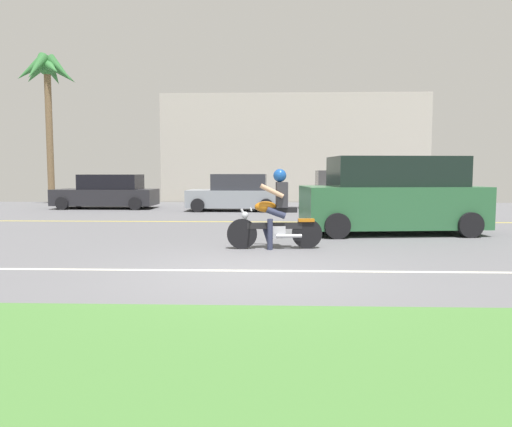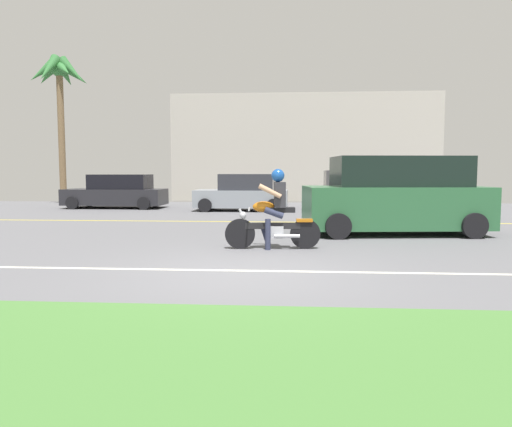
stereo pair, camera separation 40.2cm
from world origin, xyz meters
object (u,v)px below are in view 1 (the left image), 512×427
at_px(parked_car_1, 236,194).
at_px(suv_nearby, 393,196).
at_px(palm_tree_0, 48,79).
at_px(parked_car_2, 351,191).
at_px(parked_car_0, 107,193).
at_px(motorcyclist, 275,215).

bearing_deg(parked_car_1, suv_nearby, -56.73).
xyz_separation_m(parked_car_1, palm_tree_0, (-9.41, 3.33, 5.40)).
distance_m(parked_car_2, palm_tree_0, 15.51).
height_order(parked_car_0, parked_car_1, parked_car_1).
height_order(suv_nearby, palm_tree_0, palm_tree_0).
bearing_deg(motorcyclist, parked_car_0, 124.06).
bearing_deg(parked_car_1, parked_car_0, 169.59).
height_order(motorcyclist, parked_car_1, motorcyclist).
bearing_deg(parked_car_1, palm_tree_0, 160.52).
xyz_separation_m(parked_car_1, parked_car_2, (4.98, 1.08, 0.07)).
xyz_separation_m(parked_car_2, palm_tree_0, (-14.39, 2.24, 5.33)).
bearing_deg(suv_nearby, motorcyclist, -139.33).
height_order(parked_car_1, palm_tree_0, palm_tree_0).
bearing_deg(parked_car_2, suv_nearby, -91.44).
distance_m(motorcyclist, parked_car_2, 11.55).
bearing_deg(palm_tree_0, parked_car_1, -19.48).
height_order(motorcyclist, suv_nearby, suv_nearby).
distance_m(parked_car_0, parked_car_1, 5.93).
xyz_separation_m(suv_nearby, parked_car_1, (-4.77, 7.28, -0.27)).
bearing_deg(palm_tree_0, motorcyclist, -50.30).
height_order(parked_car_0, palm_tree_0, palm_tree_0).
bearing_deg(parked_car_2, parked_car_1, -167.73).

